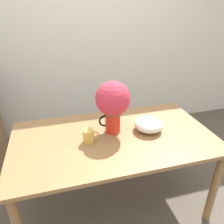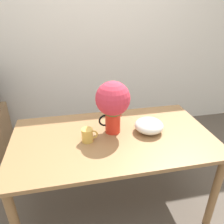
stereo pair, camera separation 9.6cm
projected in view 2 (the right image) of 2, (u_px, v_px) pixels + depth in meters
name	position (u px, v px, depth m)	size (l,w,h in m)	color
ground_plane	(128.00, 223.00, 1.85)	(12.00, 12.00, 0.00)	brown
wall_back	(95.00, 35.00, 2.70)	(8.00, 0.05, 2.60)	silver
table	(113.00, 145.00, 1.76)	(1.57, 0.88, 0.73)	olive
flower_vase	(113.00, 102.00, 1.66)	(0.27, 0.27, 0.43)	red
coffee_mug	(88.00, 135.00, 1.64)	(0.12, 0.09, 0.11)	gold
white_bowl	(149.00, 126.00, 1.76)	(0.23, 0.23, 0.11)	silver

